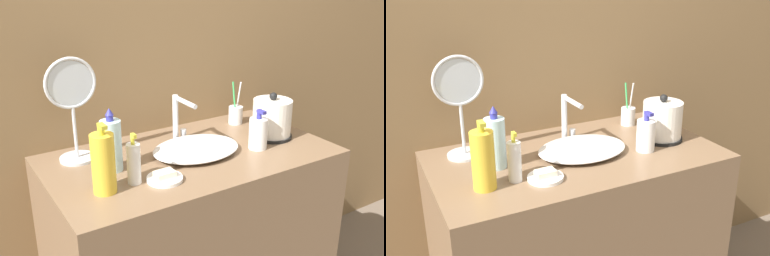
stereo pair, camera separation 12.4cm
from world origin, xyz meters
TOP-DOWN VIEW (x-y plane):
  - wall_back at (0.00, 0.60)m, footprint 6.00×0.04m
  - vanity_counter at (0.00, 0.29)m, footprint 1.05×0.58m
  - sink_basin at (0.02, 0.29)m, footprint 0.34×0.25m
  - faucet at (0.03, 0.41)m, footprint 0.06×0.16m
  - electric_kettle at (0.36, 0.27)m, footprint 0.17×0.17m
  - toothbrush_cup at (0.34, 0.47)m, footprint 0.06×0.06m
  - lotion_bottle at (0.24, 0.20)m, footprint 0.07×0.07m
  - shampoo_bottle at (-0.30, 0.32)m, footprint 0.07×0.07m
  - mouthwash_bottle at (-0.37, 0.18)m, footprint 0.07×0.07m
  - hand_cream_bottle at (-0.27, 0.19)m, footprint 0.04×0.04m
  - soap_dish at (-0.18, 0.15)m, footprint 0.12×0.12m
  - vanity_mirror at (-0.37, 0.46)m, footprint 0.18×0.13m

SIDE VIEW (x-z plane):
  - vanity_counter at x=0.00m, z-range 0.00..0.83m
  - soap_dish at x=-0.18m, z-range 0.83..0.86m
  - sink_basin at x=0.02m, z-range 0.83..0.87m
  - toothbrush_cup at x=0.34m, z-range 0.78..0.97m
  - lotion_bottle at x=0.24m, z-range 0.82..0.97m
  - hand_cream_bottle at x=-0.27m, z-range 0.82..0.99m
  - electric_kettle at x=0.36m, z-range 0.81..1.00m
  - shampoo_bottle at x=-0.30m, z-range 0.82..1.04m
  - mouthwash_bottle at x=-0.37m, z-range 0.82..1.04m
  - faucet at x=0.03m, z-range 0.85..1.03m
  - vanity_mirror at x=-0.37m, z-range 0.86..1.23m
  - wall_back at x=0.00m, z-range 0.00..2.60m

